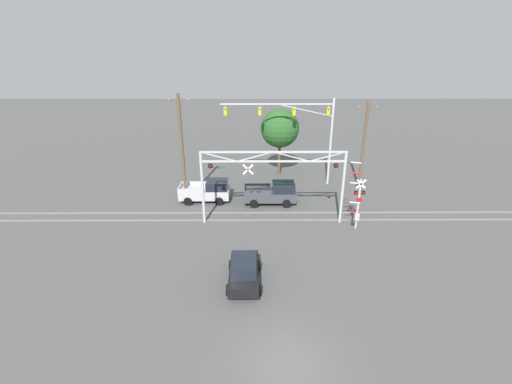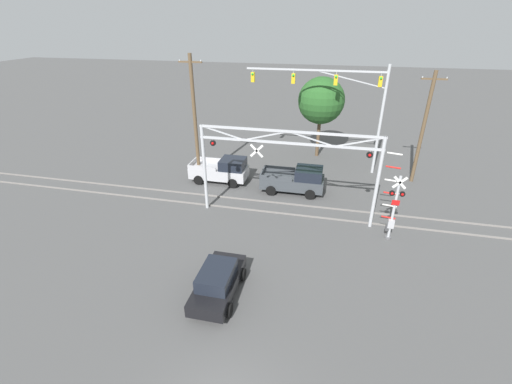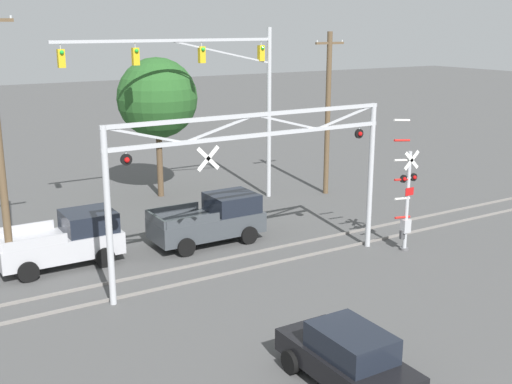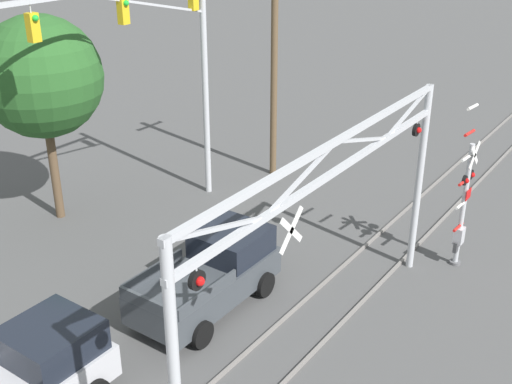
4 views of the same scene
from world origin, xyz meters
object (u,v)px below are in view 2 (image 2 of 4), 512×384
object	(u,v)px
sedan_waiting	(218,281)
traffic_signal_span	(349,99)
utility_pole_right	(423,128)
crossing_signal_mast	(393,208)
pickup_truck_lead	(296,180)
background_tree_beyond_span	(321,101)
pickup_truck_following	(222,170)
crossing_gantry	(287,158)
utility_pole_left	(195,119)

from	to	relation	value
sedan_waiting	traffic_signal_span	bearing A→B (deg)	71.45
sedan_waiting	utility_pole_right	world-z (taller)	utility_pole_right
crossing_signal_mast	pickup_truck_lead	world-z (taller)	crossing_signal_mast
pickup_truck_lead	background_tree_beyond_span	bearing A→B (deg)	82.24
pickup_truck_lead	background_tree_beyond_span	world-z (taller)	background_tree_beyond_span
sedan_waiting	background_tree_beyond_span	world-z (taller)	background_tree_beyond_span
sedan_waiting	pickup_truck_lead	bearing A→B (deg)	78.94
pickup_truck_following	sedan_waiting	distance (m)	13.09
utility_pole_right	background_tree_beyond_span	size ratio (longest dim) A/B	1.17
crossing_gantry	pickup_truck_lead	world-z (taller)	crossing_gantry
crossing_gantry	pickup_truck_following	world-z (taller)	crossing_gantry
crossing_signal_mast	sedan_waiting	size ratio (longest dim) A/B	1.36
utility_pole_left	background_tree_beyond_span	xyz separation A→B (m)	(9.31, 7.54, 0.26)
crossing_gantry	pickup_truck_following	size ratio (longest dim) A/B	2.46
pickup_truck_lead	utility_pole_left	size ratio (longest dim) A/B	0.48
pickup_truck_lead	traffic_signal_span	bearing A→B (deg)	56.51
pickup_truck_lead	pickup_truck_following	xyz separation A→B (m)	(-6.11, 0.58, -0.00)
traffic_signal_span	sedan_waiting	xyz separation A→B (m)	(-5.74, -17.10, -5.43)
crossing_signal_mast	sedan_waiting	xyz separation A→B (m)	(-8.60, -6.86, -1.27)
utility_pole_right	background_tree_beyond_span	xyz separation A→B (m)	(-8.07, 4.22, 0.81)
pickup_truck_following	sedan_waiting	xyz separation A→B (m)	(3.77, -12.54, -0.18)
crossing_signal_mast	utility_pole_left	world-z (taller)	utility_pole_left
traffic_signal_span	background_tree_beyond_span	bearing A→B (deg)	126.14
sedan_waiting	crossing_gantry	bearing A→B (deg)	75.51
utility_pole_left	pickup_truck_lead	bearing A→B (deg)	-4.94
traffic_signal_span	pickup_truck_following	bearing A→B (deg)	-154.38
crossing_signal_mast	pickup_truck_following	distance (m)	13.66
background_tree_beyond_span	sedan_waiting	bearing A→B (deg)	-99.72
pickup_truck_following	background_tree_beyond_span	xyz separation A→B (m)	(7.23, 7.67, 4.33)
traffic_signal_span	background_tree_beyond_span	distance (m)	3.97
crossing_gantry	pickup_truck_lead	size ratio (longest dim) A/B	2.39
traffic_signal_span	utility_pole_right	distance (m)	6.15
crossing_gantry	crossing_signal_mast	distance (m)	6.98
sedan_waiting	background_tree_beyond_span	size ratio (longest dim) A/B	0.55
pickup_truck_lead	pickup_truck_following	size ratio (longest dim) A/B	1.03
crossing_gantry	utility_pole_left	bearing A→B (deg)	149.67
pickup_truck_lead	pickup_truck_following	world-z (taller)	same
sedan_waiting	utility_pole_right	size ratio (longest dim) A/B	0.47
traffic_signal_span	pickup_truck_lead	size ratio (longest dim) A/B	2.37
utility_pole_right	traffic_signal_span	bearing A→B (deg)	169.20
traffic_signal_span	utility_pole_right	bearing A→B (deg)	-10.80
pickup_truck_lead	sedan_waiting	xyz separation A→B (m)	(-2.34, -11.96, -0.18)
crossing_signal_mast	traffic_signal_span	bearing A→B (deg)	105.63
crossing_gantry	background_tree_beyond_span	bearing A→B (deg)	83.51
crossing_gantry	utility_pole_right	xyz separation A→B (m)	(9.45, 7.96, 0.26)
sedan_waiting	utility_pole_left	xyz separation A→B (m)	(-5.85, 12.67, 4.25)
pickup_truck_lead	utility_pole_right	xyz separation A→B (m)	(9.19, 4.03, 3.52)
utility_pole_right	pickup_truck_following	bearing A→B (deg)	-167.27
crossing_signal_mast	pickup_truck_lead	size ratio (longest dim) A/B	1.16
traffic_signal_span	pickup_truck_following	xyz separation A→B (m)	(-9.51, -4.56, -5.25)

